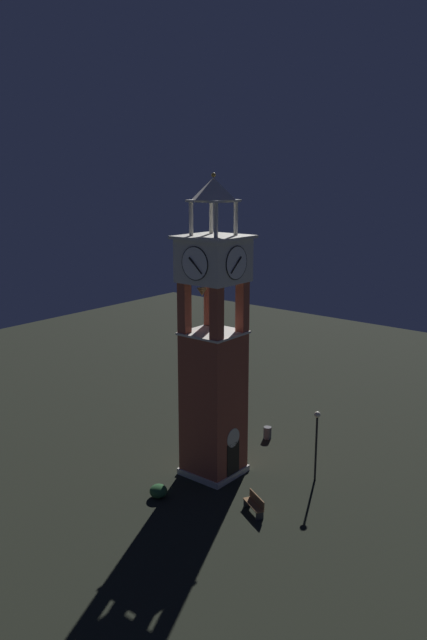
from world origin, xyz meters
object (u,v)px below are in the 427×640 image
(lamp_post, at_px, (317,433))
(trash_bin, at_px, (267,433))
(clock_tower, at_px, (214,358))
(park_bench, at_px, (255,504))

(lamp_post, xyz_separation_m, trash_bin, (3.07, 5.35, -2.45))
(clock_tower, bearing_deg, trash_bin, 2.60)
(clock_tower, bearing_deg, lamp_post, -60.54)
(park_bench, bearing_deg, trash_bin, 30.29)
(lamp_post, bearing_deg, trash_bin, 60.16)
(clock_tower, relative_size, trash_bin, 21.28)
(lamp_post, bearing_deg, park_bench, 172.74)
(park_bench, xyz_separation_m, lamp_post, (5.00, -0.64, 2.37))
(clock_tower, relative_size, lamp_post, 4.10)
(park_bench, bearing_deg, clock_tower, 64.38)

